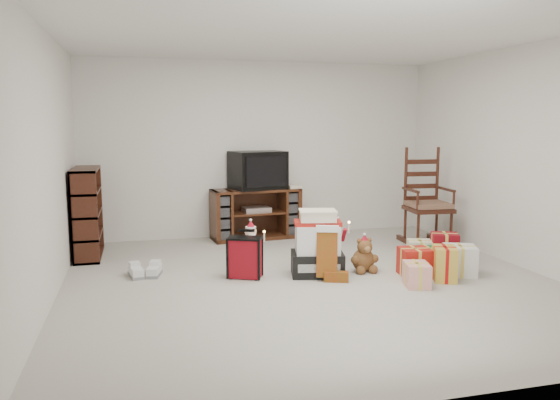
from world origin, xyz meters
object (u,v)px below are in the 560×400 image
(teddy_bear, at_px, (364,257))
(santa_figurine, at_px, (333,242))
(rocking_chair, at_px, (426,210))
(red_suitcase, at_px, (245,257))
(crt_television, at_px, (258,170))
(bookshelf, at_px, (87,214))
(sneaker_pair, at_px, (145,271))
(tv_stand, at_px, (256,214))
(gift_cluster, at_px, (431,260))
(mrs_claus_figurine, at_px, (251,250))
(gift_pile, at_px, (317,247))

(teddy_bear, bearing_deg, santa_figurine, 110.45)
(santa_figurine, bearing_deg, rocking_chair, 20.66)
(red_suitcase, distance_m, crt_television, 2.15)
(bookshelf, xyz_separation_m, sneaker_pair, (0.65, -1.08, -0.47))
(tv_stand, distance_m, gift_cluster, 2.69)
(bookshelf, bearing_deg, sneaker_pair, -58.80)
(rocking_chair, bearing_deg, teddy_bear, -137.46)
(tv_stand, xyz_separation_m, crt_television, (0.04, 0.02, 0.62))
(rocking_chair, bearing_deg, red_suitcase, -155.49)
(rocking_chair, bearing_deg, bookshelf, 178.70)
(bookshelf, xyz_separation_m, mrs_claus_figurine, (1.82, -1.03, -0.31))
(red_suitcase, distance_m, teddy_bear, 1.33)
(bookshelf, distance_m, red_suitcase, 2.22)
(crt_television, bearing_deg, santa_figurine, -84.10)
(gift_pile, relative_size, gift_cluster, 0.57)
(red_suitcase, bearing_deg, rocking_chair, 43.84)
(bookshelf, relative_size, teddy_bear, 2.94)
(crt_television, bearing_deg, gift_pile, -98.58)
(mrs_claus_figurine, relative_size, gift_cluster, 0.45)
(bookshelf, bearing_deg, gift_cluster, -25.02)
(tv_stand, relative_size, crt_television, 1.55)
(rocking_chair, xyz_separation_m, mrs_claus_figurine, (-2.53, -0.60, -0.25))
(teddy_bear, bearing_deg, mrs_claus_figurine, 158.82)
(crt_television, bearing_deg, red_suitcase, -120.94)
(mrs_claus_figurine, xyz_separation_m, crt_television, (0.43, 1.56, 0.76))
(rocking_chair, height_order, gift_pile, rocking_chair)
(mrs_claus_figurine, xyz_separation_m, sneaker_pair, (-1.17, -0.04, -0.16))
(gift_pile, bearing_deg, tv_stand, 109.76)
(tv_stand, distance_m, crt_television, 0.62)
(rocking_chair, distance_m, teddy_bear, 1.74)
(tv_stand, bearing_deg, rocking_chair, -29.16)
(sneaker_pair, bearing_deg, red_suitcase, -19.21)
(rocking_chair, relative_size, teddy_bear, 3.65)
(santa_figurine, relative_size, sneaker_pair, 1.65)
(santa_figurine, height_order, mrs_claus_figurine, santa_figurine)
(tv_stand, relative_size, rocking_chair, 0.94)
(mrs_claus_figurine, bearing_deg, santa_figurine, 1.53)
(mrs_claus_figurine, height_order, gift_cluster, mrs_claus_figurine)
(gift_cluster, bearing_deg, gift_pile, 169.28)
(rocking_chair, distance_m, gift_pile, 2.17)
(gift_cluster, bearing_deg, red_suitcase, 171.10)
(bookshelf, xyz_separation_m, santa_figurine, (2.82, -1.01, -0.29))
(mrs_claus_figurine, bearing_deg, gift_cluster, -20.24)
(red_suitcase, relative_size, teddy_bear, 1.39)
(red_suitcase, bearing_deg, mrs_claus_figurine, 92.94)
(santa_figurine, height_order, sneaker_pair, santa_figurine)
(sneaker_pair, bearing_deg, mrs_claus_figurine, 0.82)
(tv_stand, xyz_separation_m, sneaker_pair, (-1.56, -1.59, -0.30))
(mrs_claus_figurine, height_order, crt_television, crt_television)
(teddy_bear, height_order, santa_figurine, santa_figurine)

